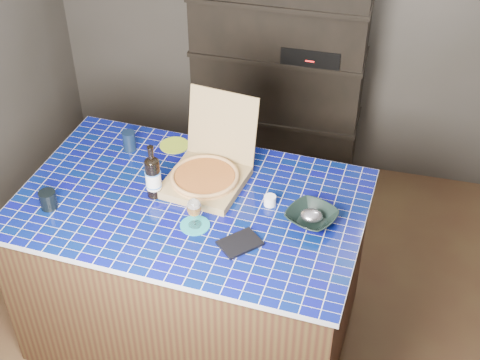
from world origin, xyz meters
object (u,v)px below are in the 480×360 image
(kitchen_island, at_px, (194,268))
(pizza_box, at_px, (207,174))
(mead_bottle, at_px, (153,176))
(wine_glass, at_px, (194,208))
(bowl, at_px, (311,217))
(dvd_case, at_px, (240,243))

(kitchen_island, bearing_deg, pizza_box, 79.64)
(mead_bottle, height_order, wine_glass, mead_bottle)
(kitchen_island, height_order, bowl, bowl)
(kitchen_island, distance_m, pizza_box, 0.58)
(kitchen_island, xyz_separation_m, mead_bottle, (-0.20, 0.00, 0.62))
(wine_glass, distance_m, bowl, 0.59)
(kitchen_island, bearing_deg, dvd_case, -33.74)
(wine_glass, bearing_deg, mead_bottle, 147.06)
(wine_glass, height_order, dvd_case, wine_glass)
(kitchen_island, relative_size, wine_glass, 11.21)
(pizza_box, height_order, dvd_case, pizza_box)
(pizza_box, bearing_deg, dvd_case, -47.21)
(kitchen_island, height_order, mead_bottle, mead_bottle)
(mead_bottle, bearing_deg, dvd_case, -25.66)
(kitchen_island, relative_size, dvd_case, 9.58)
(mead_bottle, xyz_separation_m, dvd_case, (0.53, -0.25, -0.12))
(mead_bottle, bearing_deg, bowl, -0.21)
(pizza_box, bearing_deg, mead_bottle, -136.31)
(kitchen_island, height_order, pizza_box, pizza_box)
(dvd_case, bearing_deg, kitchen_island, -174.09)
(mead_bottle, xyz_separation_m, wine_glass, (0.28, -0.18, -0.00))
(kitchen_island, distance_m, dvd_case, 0.65)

